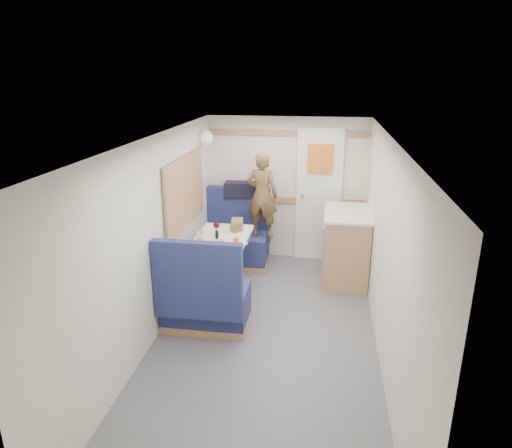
% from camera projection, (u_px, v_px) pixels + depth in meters
% --- Properties ---
extents(floor, '(4.50, 4.50, 0.00)m').
position_uv_depth(floor, '(265.00, 340.00, 4.58)').
color(floor, '#515156').
rests_on(floor, ground).
extents(ceiling, '(4.50, 4.50, 0.00)m').
position_uv_depth(ceiling, '(266.00, 140.00, 3.95)').
color(ceiling, silver).
rests_on(ceiling, wall_back).
extents(wall_back, '(2.20, 0.02, 2.00)m').
position_uv_depth(wall_back, '(287.00, 189.00, 6.37)').
color(wall_back, silver).
rests_on(wall_back, floor).
extents(wall_left, '(0.02, 4.50, 2.00)m').
position_uv_depth(wall_left, '(153.00, 241.00, 4.42)').
color(wall_left, silver).
rests_on(wall_left, floor).
extents(wall_right, '(0.02, 4.50, 2.00)m').
position_uv_depth(wall_right, '(386.00, 254.00, 4.11)').
color(wall_right, silver).
rests_on(wall_right, floor).
extents(oak_trim_low, '(2.15, 0.02, 0.08)m').
position_uv_depth(oak_trim_low, '(286.00, 200.00, 6.40)').
color(oak_trim_low, '#9C6A46').
rests_on(oak_trim_low, wall_back).
extents(oak_trim_high, '(2.15, 0.02, 0.08)m').
position_uv_depth(oak_trim_high, '(288.00, 133.00, 6.11)').
color(oak_trim_high, '#9C6A46').
rests_on(oak_trim_high, wall_back).
extents(side_window, '(0.04, 1.30, 0.72)m').
position_uv_depth(side_window, '(185.00, 191.00, 5.28)').
color(side_window, '#99A38B').
rests_on(side_window, wall_left).
extents(rear_door, '(0.62, 0.12, 1.86)m').
position_uv_depth(rear_door, '(319.00, 193.00, 6.29)').
color(rear_door, white).
rests_on(rear_door, wall_back).
extents(dinette_table, '(0.62, 0.92, 0.72)m').
position_uv_depth(dinette_table, '(222.00, 248.00, 5.43)').
color(dinette_table, white).
rests_on(dinette_table, floor).
extents(bench_far, '(0.90, 0.59, 1.05)m').
position_uv_depth(bench_far, '(236.00, 243.00, 6.33)').
color(bench_far, navy).
rests_on(bench_far, floor).
extents(bench_near, '(0.90, 0.59, 1.05)m').
position_uv_depth(bench_near, '(204.00, 302.00, 4.71)').
color(bench_near, navy).
rests_on(bench_near, floor).
extents(ledge, '(0.90, 0.14, 0.04)m').
position_uv_depth(ledge, '(239.00, 198.00, 6.38)').
color(ledge, '#9C6A46').
rests_on(ledge, bench_far).
extents(dome_light, '(0.20, 0.20, 0.20)m').
position_uv_depth(dome_light, '(205.00, 138.00, 5.91)').
color(dome_light, white).
rests_on(dome_light, wall_left).
extents(galley_counter, '(0.57, 0.92, 0.92)m').
position_uv_depth(galley_counter, '(345.00, 246.00, 5.77)').
color(galley_counter, '#9C6A46').
rests_on(galley_counter, floor).
extents(person, '(0.45, 0.33, 1.14)m').
position_uv_depth(person, '(262.00, 195.00, 5.98)').
color(person, brown).
rests_on(person, bench_far).
extents(duffel_bag, '(0.46, 0.24, 0.21)m').
position_uv_depth(duffel_bag, '(241.00, 189.00, 6.34)').
color(duffel_bag, black).
rests_on(duffel_bag, ledge).
extents(tray, '(0.38, 0.42, 0.02)m').
position_uv_depth(tray, '(230.00, 246.00, 5.06)').
color(tray, silver).
rests_on(tray, dinette_table).
extents(orange_fruit, '(0.07, 0.07, 0.07)m').
position_uv_depth(orange_fruit, '(236.00, 240.00, 5.10)').
color(orange_fruit, '#D54609').
rests_on(orange_fruit, tray).
extents(cheese_block, '(0.11, 0.09, 0.03)m').
position_uv_depth(cheese_block, '(222.00, 240.00, 5.15)').
color(cheese_block, '#EED389').
rests_on(cheese_block, tray).
extents(wine_glass, '(0.08, 0.08, 0.17)m').
position_uv_depth(wine_glass, '(217.00, 226.00, 5.36)').
color(wine_glass, white).
rests_on(wine_glass, dinette_table).
extents(tumbler_left, '(0.07, 0.07, 0.11)m').
position_uv_depth(tumbler_left, '(200.00, 235.00, 5.26)').
color(tumbler_left, white).
rests_on(tumbler_left, dinette_table).
extents(beer_glass, '(0.06, 0.06, 0.10)m').
position_uv_depth(beer_glass, '(235.00, 229.00, 5.48)').
color(beer_glass, '#8D5614').
rests_on(beer_glass, dinette_table).
extents(pepper_grinder, '(0.04, 0.04, 0.10)m').
position_uv_depth(pepper_grinder, '(217.00, 235.00, 5.28)').
color(pepper_grinder, black).
rests_on(pepper_grinder, dinette_table).
extents(salt_grinder, '(0.03, 0.03, 0.08)m').
position_uv_depth(salt_grinder, '(227.00, 230.00, 5.46)').
color(salt_grinder, white).
rests_on(salt_grinder, dinette_table).
extents(bread_loaf, '(0.17, 0.27, 0.11)m').
position_uv_depth(bread_loaf, '(237.00, 224.00, 5.63)').
color(bread_loaf, brown).
rests_on(bread_loaf, dinette_table).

